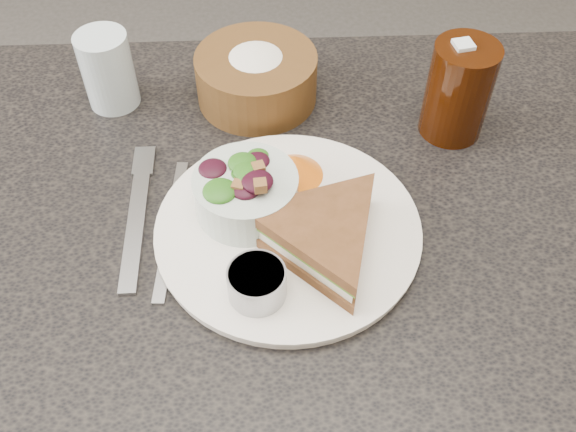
# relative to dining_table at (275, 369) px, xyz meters

# --- Properties ---
(dining_table) EXTENTS (1.00, 0.70, 0.75)m
(dining_table) POSITION_rel_dining_table_xyz_m (0.00, 0.00, 0.00)
(dining_table) COLOR black
(dining_table) RESTS_ON floor
(dinner_plate) EXTENTS (0.29, 0.29, 0.01)m
(dinner_plate) POSITION_rel_dining_table_xyz_m (0.02, -0.02, 0.38)
(dinner_plate) COLOR silver
(dinner_plate) RESTS_ON dining_table
(sandwich) EXTENTS (0.25, 0.25, 0.05)m
(sandwich) POSITION_rel_dining_table_xyz_m (0.05, -0.06, 0.41)
(sandwich) COLOR brown
(sandwich) RESTS_ON dinner_plate
(salad_bowl) EXTENTS (0.14, 0.14, 0.07)m
(salad_bowl) POSITION_rel_dining_table_xyz_m (-0.03, 0.00, 0.42)
(salad_bowl) COLOR #B6C7BD
(salad_bowl) RESTS_ON dinner_plate
(dressing_ramekin) EXTENTS (0.06, 0.06, 0.04)m
(dressing_ramekin) POSITION_rel_dining_table_xyz_m (-0.02, -0.11, 0.41)
(dressing_ramekin) COLOR #94969B
(dressing_ramekin) RESTS_ON dinner_plate
(orange_wedge) EXTENTS (0.08, 0.08, 0.03)m
(orange_wedge) POSITION_rel_dining_table_xyz_m (0.03, 0.05, 0.40)
(orange_wedge) COLOR orange
(orange_wedge) RESTS_ON dinner_plate
(fork) EXTENTS (0.02, 0.20, 0.01)m
(fork) POSITION_rel_dining_table_xyz_m (-0.15, -0.00, 0.38)
(fork) COLOR #9D9EA1
(fork) RESTS_ON dining_table
(knife) EXTENTS (0.03, 0.20, 0.00)m
(knife) POSITION_rel_dining_table_xyz_m (-0.11, -0.01, 0.38)
(knife) COLOR #ADAEB0
(knife) RESTS_ON dining_table
(bread_basket) EXTENTS (0.16, 0.16, 0.09)m
(bread_basket) POSITION_rel_dining_table_xyz_m (-0.01, 0.21, 0.42)
(bread_basket) COLOR brown
(bread_basket) RESTS_ON dining_table
(cola_glass) EXTENTS (0.10, 0.10, 0.14)m
(cola_glass) POSITION_rel_dining_table_xyz_m (0.24, 0.14, 0.44)
(cola_glass) COLOR black
(cola_glass) RESTS_ON dining_table
(water_glass) EXTENTS (0.07, 0.07, 0.10)m
(water_glass) POSITION_rel_dining_table_xyz_m (-0.20, 0.21, 0.43)
(water_glass) COLOR silver
(water_glass) RESTS_ON dining_table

